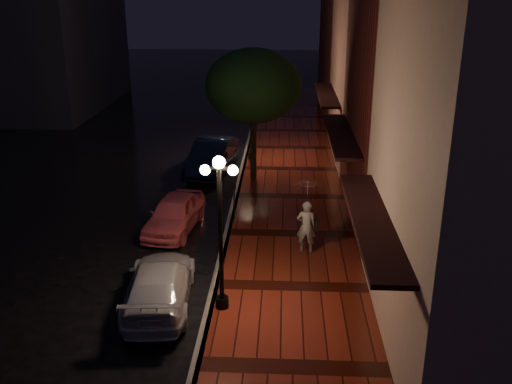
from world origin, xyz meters
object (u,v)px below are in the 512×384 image
at_px(streetlamp_far, 252,111).
at_px(woman_with_umbrella, 307,205).
at_px(streetlamp_near, 220,225).
at_px(street_tree, 253,88).
at_px(pink_car, 175,214).
at_px(silver_car, 159,284).
at_px(navy_car, 212,156).
at_px(parking_meter, 234,197).

height_order(streetlamp_far, woman_with_umbrella, streetlamp_far).
bearing_deg(streetlamp_near, street_tree, 88.65).
relative_size(streetlamp_near, street_tree, 0.74).
relative_size(streetlamp_near, pink_car, 1.13).
height_order(streetlamp_far, silver_car, streetlamp_far).
height_order(pink_car, navy_car, navy_car).
distance_m(streetlamp_near, pink_car, 6.20).
relative_size(silver_car, parking_meter, 3.04).
relative_size(streetlamp_near, woman_with_umbrella, 1.74).
bearing_deg(streetlamp_near, parking_meter, 91.85).
bearing_deg(streetlamp_far, navy_car, -135.92).
height_order(streetlamp_far, navy_car, streetlamp_far).
distance_m(street_tree, navy_car, 4.23).
height_order(street_tree, pink_car, street_tree).
bearing_deg(street_tree, silver_car, -100.76).
bearing_deg(street_tree, streetlamp_near, -91.35).
distance_m(navy_car, woman_with_umbrella, 9.71).
distance_m(streetlamp_near, navy_car, 12.54).
height_order(streetlamp_far, pink_car, streetlamp_far).
height_order(streetlamp_near, navy_car, streetlamp_near).
distance_m(street_tree, parking_meter, 5.79).
bearing_deg(streetlamp_far, parking_meter, -91.47).
height_order(silver_car, woman_with_umbrella, woman_with_umbrella).
distance_m(streetlamp_near, woman_with_umbrella, 4.37).
distance_m(woman_with_umbrella, parking_meter, 3.78).
xyz_separation_m(streetlamp_far, woman_with_umbrella, (2.39, -10.43, -0.81)).
relative_size(streetlamp_near, navy_car, 0.92).
height_order(streetlamp_near, parking_meter, streetlamp_near).
xyz_separation_m(streetlamp_far, street_tree, (0.26, -3.01, 1.64)).
distance_m(streetlamp_far, pink_car, 9.11).
bearing_deg(silver_car, street_tree, -105.96).
relative_size(navy_car, silver_car, 1.08).
height_order(streetlamp_near, streetlamp_far, same).
bearing_deg(navy_car, street_tree, -24.43).
relative_size(street_tree, woman_with_umbrella, 2.34).
bearing_deg(streetlamp_near, silver_car, 170.63).
relative_size(streetlamp_near, parking_meter, 3.01).
bearing_deg(pink_car, woman_with_umbrella, -13.53).
height_order(streetlamp_near, woman_with_umbrella, streetlamp_near).
bearing_deg(parking_meter, pink_car, -139.25).
bearing_deg(streetlamp_near, woman_with_umbrella, 56.12).
distance_m(street_tree, silver_car, 11.47).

